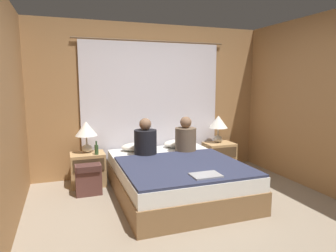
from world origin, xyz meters
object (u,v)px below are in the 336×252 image
object	(u,v)px
nightstand_left	(88,169)
nightstand_right	(219,157)
pillow_right	(178,144)
beer_bottle_on_left_stand	(96,149)
bed	(175,178)
lamp_left	(86,131)
person_left_in_bed	(145,141)
backpack_on_floor	(89,178)
person_right_in_bed	(186,138)
pillow_left	(136,147)
laptop_on_bed	(206,175)
lamp_right	(218,124)

from	to	relation	value
nightstand_left	nightstand_right	xyz separation A→B (m)	(2.24, 0.00, 0.00)
pillow_right	beer_bottle_on_left_stand	xyz separation A→B (m)	(-1.35, -0.17, 0.04)
bed	nightstand_right	bearing A→B (deg)	34.81
lamp_left	person_left_in_bed	size ratio (longest dim) A/B	0.85
lamp_left	person_left_in_bed	world-z (taller)	person_left_in_bed
pillow_right	backpack_on_floor	distance (m)	1.59
pillow_right	nightstand_right	bearing A→B (deg)	-3.64
bed	person_right_in_bed	bearing A→B (deg)	53.25
pillow_left	laptop_on_bed	world-z (taller)	pillow_left
nightstand_left	person_right_in_bed	bearing A→B (deg)	-12.28
person_right_in_bed	nightstand_right	bearing A→B (deg)	22.31
nightstand_right	beer_bottle_on_left_stand	bearing A→B (deg)	-176.75
bed	person_right_in_bed	size ratio (longest dim) A/B	3.71
nightstand_right	lamp_left	bearing A→B (deg)	178.63
bed	beer_bottle_on_left_stand	size ratio (longest dim) A/B	10.28
pillow_left	backpack_on_floor	xyz separation A→B (m)	(-0.79, -0.44, -0.29)
person_right_in_bed	backpack_on_floor	bearing A→B (deg)	-177.15
nightstand_right	lamp_left	distance (m)	2.31
nightstand_right	lamp_left	size ratio (longest dim) A/B	1.05
lamp_left	backpack_on_floor	size ratio (longest dim) A/B	1.11
lamp_left	beer_bottle_on_left_stand	distance (m)	0.33
person_right_in_bed	nightstand_left	bearing A→B (deg)	167.72
nightstand_right	laptop_on_bed	world-z (taller)	laptop_on_bed
pillow_left	pillow_right	distance (m)	0.71
beer_bottle_on_left_stand	person_left_in_bed	bearing A→B (deg)	-15.94
bed	lamp_left	xyz separation A→B (m)	(-1.12, 0.83, 0.60)
bed	lamp_left	size ratio (longest dim) A/B	4.36
person_left_in_bed	person_right_in_bed	world-z (taller)	person_left_in_bed
backpack_on_floor	person_left_in_bed	bearing A→B (deg)	5.03
laptop_on_bed	nightstand_left	bearing A→B (deg)	126.90
pillow_right	person_left_in_bed	xyz separation A→B (m)	(-0.66, -0.37, 0.16)
bed	nightstand_right	size ratio (longest dim) A/B	4.13
lamp_right	laptop_on_bed	xyz separation A→B (m)	(-1.05, -1.63, -0.32)
pillow_right	pillow_left	bearing A→B (deg)	180.00
nightstand_right	laptop_on_bed	xyz separation A→B (m)	(-1.05, -1.57, 0.26)
lamp_left	bed	bearing A→B (deg)	-36.62
bed	pillow_right	xyz separation A→B (m)	(0.35, 0.83, 0.30)
bed	backpack_on_floor	bearing A→B (deg)	161.41
pillow_left	beer_bottle_on_left_stand	bearing A→B (deg)	-165.28
lamp_left	laptop_on_bed	world-z (taller)	lamp_left
lamp_right	person_left_in_bed	xyz separation A→B (m)	(-1.42, -0.37, -0.13)
nightstand_right	pillow_left	bearing A→B (deg)	178.11
pillow_right	lamp_left	bearing A→B (deg)	179.81
lamp_right	person_left_in_bed	distance (m)	1.47
pillow_left	nightstand_right	bearing A→B (deg)	-1.89
nightstand_right	laptop_on_bed	size ratio (longest dim) A/B	1.48
nightstand_right	bed	bearing A→B (deg)	-145.19
pillow_right	beer_bottle_on_left_stand	distance (m)	1.36
nightstand_left	nightstand_right	distance (m)	2.24
bed	laptop_on_bed	bearing A→B (deg)	-85.40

